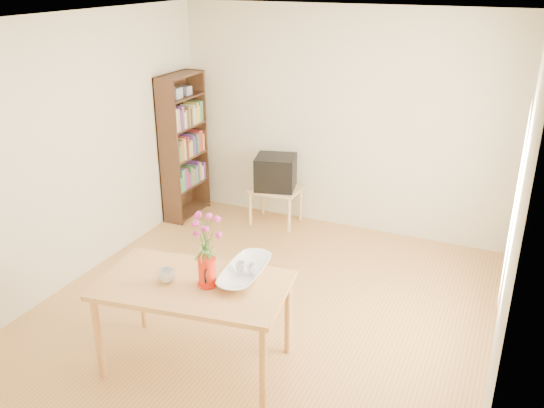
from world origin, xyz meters
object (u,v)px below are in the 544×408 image
at_px(pitcher, 207,273).
at_px(bowl, 244,252).
at_px(television, 276,172).
at_px(table, 194,292).
at_px(mug, 166,276).

bearing_deg(pitcher, bowl, 26.89).
height_order(bowl, television, bowl).
bearing_deg(table, pitcher, 0.86).
relative_size(table, mug, 11.68).
relative_size(pitcher, television, 0.42).
height_order(table, television, television).
height_order(pitcher, mug, pitcher).
distance_m(bowl, television, 2.70).
xyz_separation_m(pitcher, mug, (-0.31, -0.09, -0.05)).
bearing_deg(bowl, table, -139.54).
bearing_deg(television, table, -93.17).
xyz_separation_m(table, pitcher, (0.12, 0.02, 0.18)).
distance_m(pitcher, bowl, 0.32).
bearing_deg(table, bowl, 32.37).
distance_m(pitcher, mug, 0.33).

